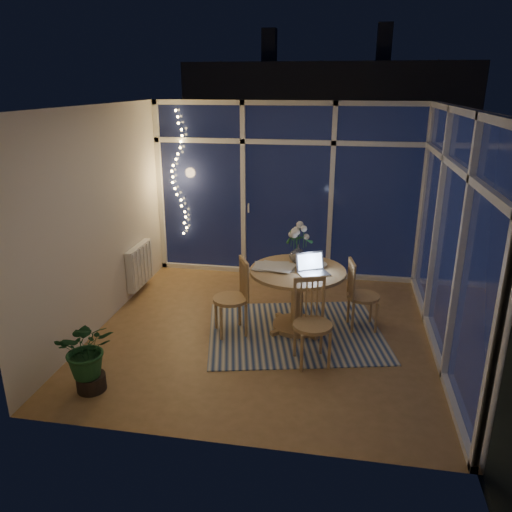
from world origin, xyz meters
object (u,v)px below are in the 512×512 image
Objects in this scene: chair_right at (363,295)px; flower_vase at (298,254)px; chair_front at (313,323)px; potted_plant at (88,355)px; dining_table at (297,300)px; chair_left at (230,297)px; laptop at (314,264)px.

chair_right is 0.92m from flower_vase.
potted_plant is (-2.07, -0.87, -0.09)m from chair_front.
chair_right is (0.78, 0.15, 0.06)m from dining_table.
chair_left is at bearing 133.55° from chair_front.
chair_left reaches higher than dining_table.
laptop reaches higher than chair_front.
dining_table is at bearing 82.33° from chair_left.
dining_table is 5.35× the size of flower_vase.
chair_front reaches higher than dining_table.
potted_plant is at bearing -170.44° from laptop.
laptop is (0.19, -0.12, 0.51)m from dining_table.
chair_left is 1.59m from chair_right.
chair_right is 3.16m from potted_plant.
dining_table is 1.27× the size of chair_right.
laptop is at bearing -59.96° from flower_vase.
flower_vase is at bearing 85.05° from chair_front.
laptop is (0.95, 0.14, 0.42)m from chair_left.
flower_vase is at bearing 71.28° from chair_right.
chair_right reaches higher than potted_plant.
chair_front is 2.78× the size of laptop.
dining_table is 1.20× the size of chair_left.
flower_vase is (-0.81, 0.11, 0.43)m from chair_right.
chair_front reaches higher than chair_right.
chair_right is (1.53, 0.40, -0.03)m from chair_left.
laptop is at bearing -31.55° from dining_table.
laptop is 0.44× the size of potted_plant.
flower_vase is 2.66m from potted_plant.
laptop is 2.58m from potted_plant.
flower_vase reaches higher than chair_left.
chair_right is 1.06m from chair_front.
chair_left is at bearing 94.11° from chair_right.
chair_front is (0.99, -0.50, 0.00)m from chair_left.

